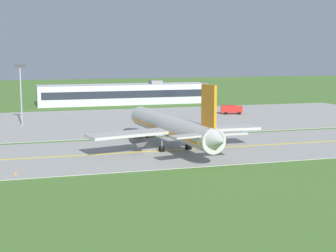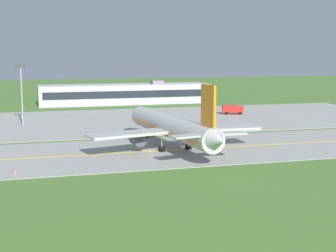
% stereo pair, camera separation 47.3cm
% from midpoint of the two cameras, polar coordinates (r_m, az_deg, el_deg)
% --- Properties ---
extents(ground_plane, '(500.00, 500.00, 0.00)m').
position_cam_midpoint_polar(ground_plane, '(90.01, -2.33, -2.95)').
color(ground_plane, '#47702D').
extents(taxiway_strip, '(240.00, 28.00, 0.10)m').
position_cam_midpoint_polar(taxiway_strip, '(90.00, -2.33, -2.91)').
color(taxiway_strip, gray).
rests_on(taxiway_strip, ground).
extents(apron_pad, '(140.00, 52.00, 0.10)m').
position_cam_midpoint_polar(apron_pad, '(132.61, -2.54, 0.72)').
color(apron_pad, gray).
rests_on(apron_pad, ground).
extents(taxiway_centreline, '(220.00, 0.60, 0.01)m').
position_cam_midpoint_polar(taxiway_centreline, '(89.99, -2.33, -2.88)').
color(taxiway_centreline, yellow).
rests_on(taxiway_centreline, taxiway_strip).
extents(airplane_lead, '(32.35, 39.66, 12.70)m').
position_cam_midpoint_polar(airplane_lead, '(91.42, 0.32, -0.13)').
color(airplane_lead, '#ADADA8').
rests_on(airplane_lead, ground).
extents(service_truck_fuel, '(6.34, 3.77, 2.60)m').
position_cam_midpoint_polar(service_truck_fuel, '(144.75, 7.07, 1.90)').
color(service_truck_fuel, red).
rests_on(service_truck_fuel, ground).
extents(terminal_building, '(57.61, 11.51, 7.86)m').
position_cam_midpoint_polar(terminal_building, '(174.13, -5.12, 3.61)').
color(terminal_building, '#B2B2B7').
rests_on(terminal_building, ground).
extents(apron_light_mast, '(2.40, 0.50, 14.70)m').
position_cam_midpoint_polar(apron_light_mast, '(124.76, -16.38, 4.20)').
color(apron_light_mast, gray).
rests_on(apron_light_mast, ground).
extents(traffic_cone_near_edge, '(0.44, 0.44, 0.60)m').
position_cam_midpoint_polar(traffic_cone_near_edge, '(76.45, -16.97, -5.11)').
color(traffic_cone_near_edge, orange).
rests_on(traffic_cone_near_edge, ground).
extents(traffic_cone_mid_edge, '(0.44, 0.44, 0.60)m').
position_cam_midpoint_polar(traffic_cone_mid_edge, '(108.46, 8.01, -0.92)').
color(traffic_cone_mid_edge, orange).
rests_on(traffic_cone_mid_edge, ground).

